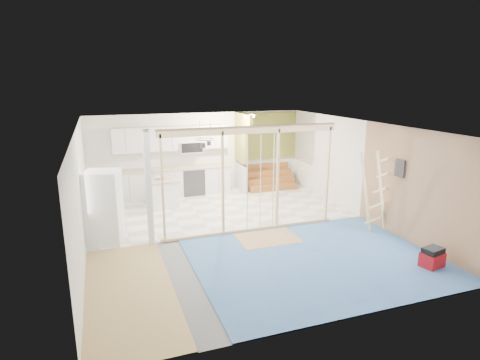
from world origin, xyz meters
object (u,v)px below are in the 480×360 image
object	(u,v)px
fridge	(105,207)
island	(163,193)
toolbox	(432,258)
ladder	(375,191)

from	to	relation	value
fridge	island	bearing A→B (deg)	68.81
fridge	toolbox	size ratio (longest dim) A/B	3.43
fridge	ladder	size ratio (longest dim) A/B	0.84
toolbox	island	bearing A→B (deg)	115.58
toolbox	ladder	size ratio (longest dim) A/B	0.25
fridge	toolbox	world-z (taller)	fridge
ladder	fridge	bearing A→B (deg)	164.98
island	toolbox	distance (m)	7.22
island	toolbox	bearing A→B (deg)	-57.08
ladder	island	bearing A→B (deg)	138.95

